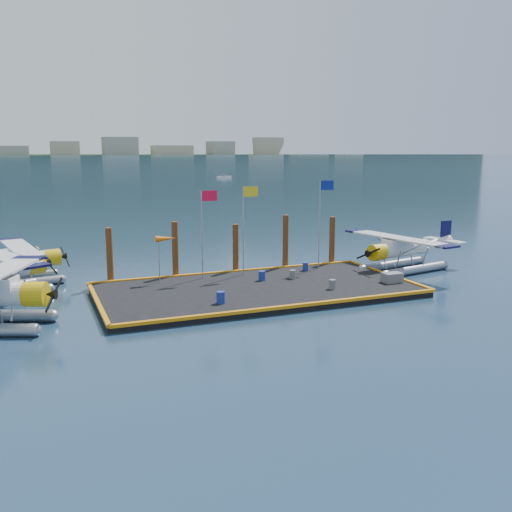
{
  "coord_description": "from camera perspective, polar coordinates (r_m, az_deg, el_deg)",
  "views": [
    {
      "loc": [
        -13.33,
        -33.18,
        9.16
      ],
      "look_at": [
        0.74,
        2.0,
        2.03
      ],
      "focal_mm": 40.0,
      "sensor_mm": 36.0,
      "label": 1
    }
  ],
  "objects": [
    {
      "name": "ground",
      "position": [
        36.91,
        0.08,
        -3.71
      ],
      "size": [
        4000.0,
        4000.0,
        0.0
      ],
      "primitive_type": "plane",
      "color": "#19324B",
      "rests_on": "ground"
    },
    {
      "name": "dock",
      "position": [
        36.86,
        0.08,
        -3.41
      ],
      "size": [
        20.0,
        10.0,
        0.4
      ],
      "primitive_type": "cube",
      "color": "black",
      "rests_on": "ground"
    },
    {
      "name": "dock_bumpers",
      "position": [
        36.79,
        0.08,
        -2.97
      ],
      "size": [
        20.25,
        10.25,
        0.18
      ],
      "primitive_type": null,
      "color": "#C8770B",
      "rests_on": "dock"
    },
    {
      "name": "far_backdrop",
      "position": [
        1788.71,
        -13.9,
        10.36
      ],
      "size": [
        3050.0,
        2050.0,
        810.0
      ],
      "color": "black",
      "rests_on": "ground"
    },
    {
      "name": "seaplane_c",
      "position": [
        42.05,
        -22.89,
        -0.69
      ],
      "size": [
        8.89,
        9.72,
        3.44
      ],
      "rotation": [
        0.0,
        0.0,
        -1.4
      ],
      "color": "gray",
      "rests_on": "ground"
    },
    {
      "name": "seaplane_d",
      "position": [
        44.32,
        14.3,
        0.44
      ],
      "size": [
        9.23,
        10.06,
        3.56
      ],
      "rotation": [
        0.0,
        0.0,
        1.77
      ],
      "color": "gray",
      "rests_on": "ground"
    },
    {
      "name": "drum_1",
      "position": [
        36.55,
        7.64,
        -2.82
      ],
      "size": [
        0.43,
        0.43,
        0.6
      ],
      "primitive_type": "cylinder",
      "color": "slate",
      "rests_on": "dock"
    },
    {
      "name": "drum_2",
      "position": [
        39.18,
        3.69,
        -1.84
      ],
      "size": [
        0.42,
        0.42,
        0.59
      ],
      "primitive_type": "cylinder",
      "color": "slate",
      "rests_on": "dock"
    },
    {
      "name": "drum_3",
      "position": [
        32.95,
        -3.55,
        -4.16
      ],
      "size": [
        0.49,
        0.49,
        0.69
      ],
      "primitive_type": "cylinder",
      "color": "navy",
      "rests_on": "dock"
    },
    {
      "name": "drum_4",
      "position": [
        41.84,
        4.96,
        -1.05
      ],
      "size": [
        0.42,
        0.42,
        0.59
      ],
      "primitive_type": "cylinder",
      "color": "navy",
      "rests_on": "dock"
    },
    {
      "name": "drum_5",
      "position": [
        38.55,
        0.59,
        -1.99
      ],
      "size": [
        0.46,
        0.46,
        0.64
      ],
      "primitive_type": "cylinder",
      "color": "navy",
      "rests_on": "dock"
    },
    {
      "name": "crate",
      "position": [
        39.11,
        13.46,
        -2.11
      ],
      "size": [
        1.27,
        0.85,
        0.64
      ],
      "primitive_type": "cube",
      "color": "slate",
      "rests_on": "dock"
    },
    {
      "name": "flagpole_red",
      "position": [
        38.88,
        -5.16,
        3.58
      ],
      "size": [
        1.14,
        0.08,
        6.0
      ],
      "color": "#919199",
      "rests_on": "dock"
    },
    {
      "name": "flagpole_yellow",
      "position": [
        39.82,
        -1.02,
        3.95
      ],
      "size": [
        1.14,
        0.08,
        6.2
      ],
      "color": "#919199",
      "rests_on": "dock"
    },
    {
      "name": "flagpole_blue",
      "position": [
        42.29,
        6.62,
        4.51
      ],
      "size": [
        1.14,
        0.08,
        6.5
      ],
      "color": "#919199",
      "rests_on": "dock"
    },
    {
      "name": "windsock",
      "position": [
        38.36,
        -9.04,
        1.63
      ],
      "size": [
        1.4,
        0.44,
        3.12
      ],
      "color": "#919199",
      "rests_on": "dock"
    },
    {
      "name": "piling_0",
      "position": [
        39.53,
        -14.42,
        -0.12
      ],
      "size": [
        0.44,
        0.44,
        4.0
      ],
      "primitive_type": "cylinder",
      "color": "#482C14",
      "rests_on": "ground"
    },
    {
      "name": "piling_1",
      "position": [
        40.31,
        -8.08,
        0.46
      ],
      "size": [
        0.44,
        0.44,
        4.2
      ],
      "primitive_type": "cylinder",
      "color": "#482C14",
      "rests_on": "ground"
    },
    {
      "name": "piling_2",
      "position": [
        41.62,
        -2.05,
        0.6
      ],
      "size": [
        0.44,
        0.44,
        3.8
      ],
      "primitive_type": "cylinder",
      "color": "#482C14",
      "rests_on": "ground"
    },
    {
      "name": "piling_3",
      "position": [
        43.07,
        2.96,
        1.28
      ],
      "size": [
        0.44,
        0.44,
        4.3
      ],
      "primitive_type": "cylinder",
      "color": "#482C14",
      "rests_on": "ground"
    },
    {
      "name": "piling_4",
      "position": [
        44.9,
        7.6,
        1.39
      ],
      "size": [
        0.44,
        0.44,
        4.0
      ],
      "primitive_type": "cylinder",
      "color": "#482C14",
      "rests_on": "ground"
    }
  ]
}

